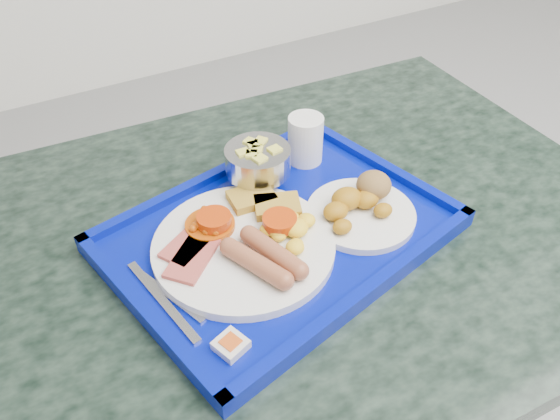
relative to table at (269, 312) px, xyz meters
name	(u,v)px	position (x,y,z in m)	size (l,w,h in m)	color
table	(269,312)	(0.00, 0.00, 0.00)	(1.25, 0.87, 0.75)	gray
tray	(280,233)	(0.01, -0.02, 0.20)	(0.56, 0.46, 0.03)	#031198
main_plate	(247,241)	(-0.05, -0.03, 0.22)	(0.27, 0.27, 0.04)	white
bread_plate	(361,206)	(0.14, -0.05, 0.23)	(0.17, 0.17, 0.06)	white
fruit_bowl	(258,161)	(0.04, 0.10, 0.26)	(0.11, 0.11, 0.07)	#B0B0B2
juice_cup	(305,138)	(0.14, 0.12, 0.26)	(0.06, 0.06, 0.09)	white
spoon	(170,263)	(-0.16, -0.01, 0.21)	(0.07, 0.16, 0.01)	#B0B0B2
knife	(162,300)	(-0.19, -0.06, 0.21)	(0.01, 0.17, 0.00)	#B0B0B2
jam_packet	(231,345)	(-0.14, -0.17, 0.22)	(0.05, 0.05, 0.01)	silver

